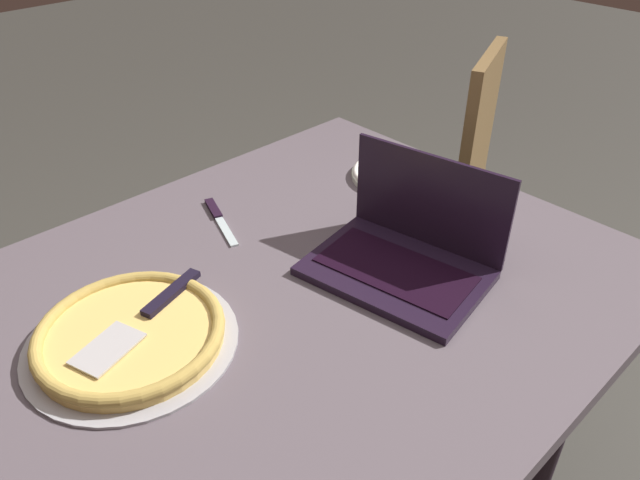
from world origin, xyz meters
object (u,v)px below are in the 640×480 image
Objects in this scene: table_knife at (218,217)px; chair_near at (442,170)px; pizza_tray at (131,335)px; laptop at (406,250)px; pizza_plate at (396,173)px; dining_table at (299,318)px.

chair_near is at bearing -177.76° from table_knife.
pizza_tray reaches higher than table_knife.
laptop is 0.95m from chair_near.
pizza_tray is (0.80, 0.08, 0.01)m from pizza_plate.
dining_table is 0.26m from laptop.
dining_table is 1.05m from chair_near.
chair_near is (-0.50, -0.19, -0.25)m from pizza_plate.
pizza_plate is at bearing -136.90° from laptop.
pizza_plate reaches higher than table_knife.
dining_table is at bearing 18.23° from pizza_plate.
dining_table is at bearing -28.21° from laptop.
table_knife is (0.17, -0.42, -0.04)m from laptop.
laptop reaches higher than chair_near.
pizza_tray is at bearing -19.95° from laptop.
dining_table is 0.52m from pizza_plate.
pizza_tray is 1.84× the size of table_knife.
laptop is 1.67× the size of pizza_plate.
pizza_plate is 1.14× the size of table_knife.
chair_near is at bearing -149.72° from laptop.
laptop is (-0.20, 0.11, 0.13)m from dining_table.
pizza_plate is (-0.28, -0.27, -0.03)m from laptop.
laptop reaches higher than dining_table.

